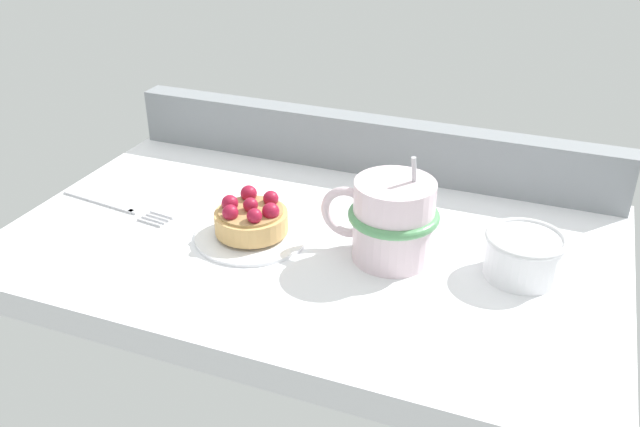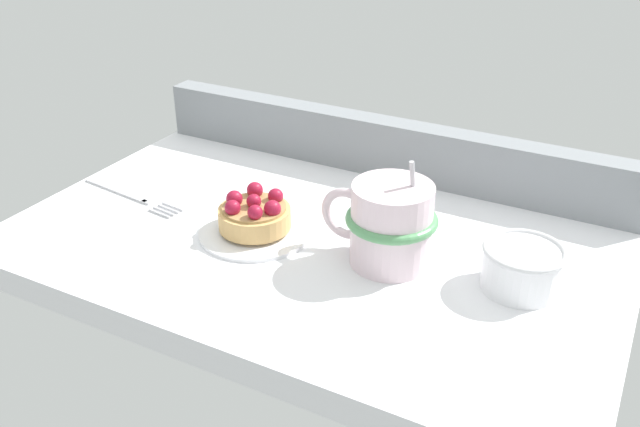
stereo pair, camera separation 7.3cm
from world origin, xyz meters
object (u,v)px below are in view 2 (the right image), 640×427
object	(u,v)px
dessert_plate	(255,230)
dessert_fork	(131,196)
coffee_mug	(389,224)
raspberry_tart	(254,214)
sugar_bowl	(522,267)

from	to	relation	value
dessert_plate	dessert_fork	world-z (taller)	dessert_plate
dessert_plate	coffee_mug	distance (cm)	16.20
raspberry_tart	sugar_bowl	size ratio (longest dim) A/B	1.00
coffee_mug	dessert_fork	distance (cm)	34.42
dessert_plate	dessert_fork	bearing A→B (deg)	179.39
dessert_plate	dessert_fork	size ratio (longest dim) A/B	0.78
coffee_mug	sugar_bowl	bearing A→B (deg)	6.68
coffee_mug	dessert_fork	bearing A→B (deg)	-177.63
dessert_fork	sugar_bowl	xyz separation A→B (cm)	(47.71, 3.00, 2.16)
dessert_fork	dessert_plate	bearing A→B (deg)	-0.61
sugar_bowl	dessert_plate	bearing A→B (deg)	-173.74
dessert_fork	coffee_mug	bearing A→B (deg)	2.37
raspberry_tart	sugar_bowl	distance (cm)	29.33
coffee_mug	dessert_fork	xyz separation A→B (cm)	(-34.13, -1.41, -4.24)
sugar_bowl	raspberry_tart	bearing A→B (deg)	-173.75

